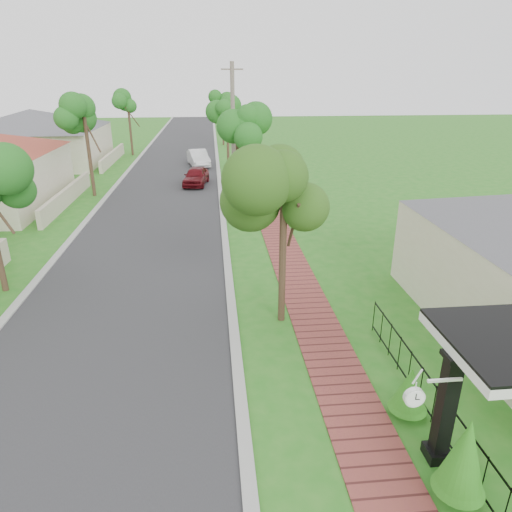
{
  "coord_description": "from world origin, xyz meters",
  "views": [
    {
      "loc": [
        0.17,
        -7.78,
        7.34
      ],
      "look_at": [
        1.56,
        6.75,
        1.5
      ],
      "focal_mm": 32.0,
      "sensor_mm": 36.0,
      "label": 1
    }
  ],
  "objects_px": {
    "parked_car_red": "(196,176)",
    "parked_car_white": "(198,158)",
    "near_tree": "(284,196)",
    "porch_post": "(444,414)",
    "utility_pole": "(233,137)",
    "station_clock": "(417,396)"
  },
  "relations": [
    {
      "from": "utility_pole",
      "to": "station_clock",
      "type": "distance_m",
      "value": 20.06
    },
    {
      "from": "parked_car_white",
      "to": "station_clock",
      "type": "height_order",
      "value": "station_clock"
    },
    {
      "from": "parked_car_white",
      "to": "station_clock",
      "type": "distance_m",
      "value": 33.38
    },
    {
      "from": "porch_post",
      "to": "parked_car_red",
      "type": "distance_m",
      "value": 26.03
    },
    {
      "from": "parked_car_red",
      "to": "porch_post",
      "type": "bearing_deg",
      "value": -68.57
    },
    {
      "from": "parked_car_white",
      "to": "porch_post",
      "type": "bearing_deg",
      "value": -91.78
    },
    {
      "from": "parked_car_red",
      "to": "near_tree",
      "type": "bearing_deg",
      "value": -71.56
    },
    {
      "from": "parked_car_red",
      "to": "parked_car_white",
      "type": "bearing_deg",
      "value": 99.11
    },
    {
      "from": "parked_car_red",
      "to": "parked_car_white",
      "type": "distance_m",
      "value": 7.19
    },
    {
      "from": "station_clock",
      "to": "parked_car_red",
      "type": "bearing_deg",
      "value": 100.3
    },
    {
      "from": "parked_car_white",
      "to": "near_tree",
      "type": "bearing_deg",
      "value": -94.59
    },
    {
      "from": "porch_post",
      "to": "near_tree",
      "type": "height_order",
      "value": "near_tree"
    },
    {
      "from": "parked_car_red",
      "to": "near_tree",
      "type": "relative_size",
      "value": 0.72
    },
    {
      "from": "near_tree",
      "to": "parked_car_red",
      "type": "bearing_deg",
      "value": 99.32
    },
    {
      "from": "parked_car_red",
      "to": "station_clock",
      "type": "relative_size",
      "value": 3.51
    },
    {
      "from": "near_tree",
      "to": "parked_car_white",
      "type": "bearing_deg",
      "value": 96.84
    },
    {
      "from": "near_tree",
      "to": "station_clock",
      "type": "bearing_deg",
      "value": -76.73
    },
    {
      "from": "parked_car_white",
      "to": "station_clock",
      "type": "bearing_deg",
      "value": -93.34
    },
    {
      "from": "porch_post",
      "to": "parked_car_red",
      "type": "height_order",
      "value": "porch_post"
    },
    {
      "from": "porch_post",
      "to": "utility_pole",
      "type": "relative_size",
      "value": 0.32
    },
    {
      "from": "utility_pole",
      "to": "station_clock",
      "type": "xyz_separation_m",
      "value": [
        2.3,
        -19.82,
        -2.1
      ]
    },
    {
      "from": "parked_car_white",
      "to": "utility_pole",
      "type": "xyz_separation_m",
      "value": [
        2.4,
        -13.2,
        3.37
      ]
    }
  ]
}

